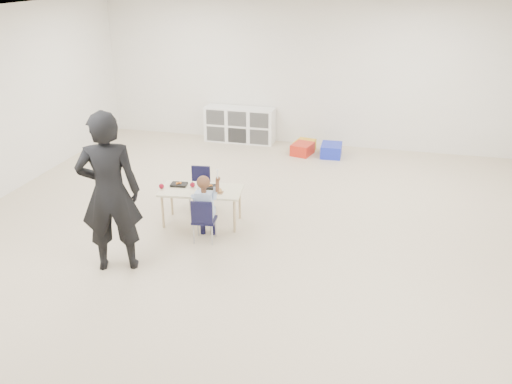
% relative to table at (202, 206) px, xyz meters
% --- Properties ---
extents(room, '(9.00, 9.02, 2.80)m').
position_rel_table_xyz_m(room, '(0.68, -0.55, 1.14)').
color(room, '#B9A88F').
rests_on(room, ground).
extents(table, '(1.17, 0.68, 0.51)m').
position_rel_table_xyz_m(table, '(0.00, 0.00, 0.00)').
color(table, beige).
rests_on(table, ground).
extents(chair_near, '(0.33, 0.31, 0.61)m').
position_rel_table_xyz_m(chair_near, '(0.21, -0.48, 0.05)').
color(chair_near, black).
rests_on(chair_near, ground).
extents(chair_far, '(0.33, 0.31, 0.61)m').
position_rel_table_xyz_m(chair_far, '(-0.21, 0.48, 0.05)').
color(chair_far, black).
rests_on(chair_far, ground).
extents(child, '(0.45, 0.45, 0.96)m').
position_rel_table_xyz_m(child, '(0.21, -0.48, 0.22)').
color(child, '#BCD3FF').
rests_on(child, chair_near).
extents(lunch_tray_near, '(0.24, 0.18, 0.03)m').
position_rel_table_xyz_m(lunch_tray_near, '(0.08, 0.08, 0.26)').
color(lunch_tray_near, black).
rests_on(lunch_tray_near, table).
extents(lunch_tray_far, '(0.24, 0.18, 0.03)m').
position_rel_table_xyz_m(lunch_tray_far, '(-0.35, 0.05, 0.26)').
color(lunch_tray_far, black).
rests_on(lunch_tray_far, table).
extents(milk_carton, '(0.08, 0.08, 0.10)m').
position_rel_table_xyz_m(milk_carton, '(0.03, -0.12, 0.30)').
color(milk_carton, white).
rests_on(milk_carton, table).
extents(bread_roll, '(0.09, 0.09, 0.07)m').
position_rel_table_xyz_m(bread_roll, '(0.27, -0.05, 0.28)').
color(bread_roll, '#B9854C').
rests_on(bread_roll, table).
extents(apple_near, '(0.07, 0.07, 0.07)m').
position_rel_table_xyz_m(apple_near, '(-0.14, 0.04, 0.29)').
color(apple_near, maroon).
rests_on(apple_near, table).
extents(apple_far, '(0.07, 0.07, 0.07)m').
position_rel_table_xyz_m(apple_far, '(-0.53, -0.11, 0.29)').
color(apple_far, maroon).
rests_on(apple_far, table).
extents(cubby_shelf, '(1.40, 0.40, 0.70)m').
position_rel_table_xyz_m(cubby_shelf, '(-0.52, 3.73, 0.09)').
color(cubby_shelf, white).
rests_on(cubby_shelf, ground).
extents(adult, '(0.82, 0.69, 1.92)m').
position_rel_table_xyz_m(adult, '(-0.59, -1.36, 0.70)').
color(adult, black).
rests_on(adult, ground).
extents(bin_red, '(0.43, 0.50, 0.21)m').
position_rel_table_xyz_m(bin_red, '(0.85, 3.24, -0.15)').
color(bin_red, red).
rests_on(bin_red, ground).
extents(bin_yellow, '(0.40, 0.48, 0.21)m').
position_rel_table_xyz_m(bin_yellow, '(0.86, 3.43, -0.15)').
color(bin_yellow, gold).
rests_on(bin_yellow, ground).
extents(bin_blue, '(0.39, 0.49, 0.23)m').
position_rel_table_xyz_m(bin_blue, '(1.39, 3.27, -0.14)').
color(bin_blue, '#1828B9').
rests_on(bin_blue, ground).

